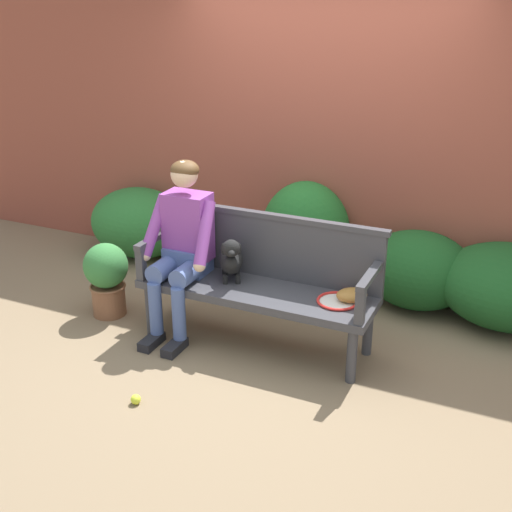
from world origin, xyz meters
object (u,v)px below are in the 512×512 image
at_px(person_seated, 183,242).
at_px(tennis_ball, 136,399).
at_px(baseball_glove, 352,295).
at_px(tennis_racket, 339,299).
at_px(garden_bench, 256,295).
at_px(potted_plant, 107,276).
at_px(dog_on_bench, 231,259).

bearing_deg(person_seated, tennis_ball, -78.24).
relative_size(baseball_glove, tennis_ball, 3.33).
relative_size(person_seated, baseball_glove, 6.05).
bearing_deg(tennis_racket, garden_bench, -175.45).
bearing_deg(potted_plant, dog_on_bench, 5.20).
distance_m(person_seated, baseball_glove, 1.31).
relative_size(person_seated, dog_on_bench, 3.70).
bearing_deg(tennis_racket, dog_on_bench, -178.85).
xyz_separation_m(tennis_ball, potted_plant, (-0.90, 0.96, 0.31)).
bearing_deg(tennis_racket, person_seated, -176.94).
distance_m(garden_bench, tennis_ball, 1.15).
relative_size(person_seated, tennis_ball, 20.17).
height_order(person_seated, baseball_glove, person_seated).
bearing_deg(potted_plant, baseball_glove, 4.26).
xyz_separation_m(tennis_racket, tennis_ball, (-0.99, -1.07, -0.44)).
bearing_deg(baseball_glove, tennis_racket, 163.24).
height_order(tennis_racket, baseball_glove, baseball_glove).
xyz_separation_m(garden_bench, potted_plant, (-1.29, -0.07, -0.06)).
xyz_separation_m(tennis_racket, baseball_glove, (0.08, 0.03, 0.04)).
height_order(tennis_racket, potted_plant, potted_plant).
relative_size(person_seated, tennis_racket, 2.37).
relative_size(garden_bench, potted_plant, 2.87).
relative_size(tennis_ball, potted_plant, 0.11).
relative_size(garden_bench, baseball_glove, 7.97).
bearing_deg(garden_bench, tennis_racket, 4.55).
xyz_separation_m(dog_on_bench, tennis_ball, (-0.17, -1.06, -0.61)).
height_order(dog_on_bench, tennis_racket, dog_on_bench).
xyz_separation_m(garden_bench, person_seated, (-0.59, -0.02, 0.33)).
height_order(person_seated, tennis_ball, person_seated).
relative_size(tennis_racket, potted_plant, 0.92).
bearing_deg(baseball_glove, person_seated, 145.59).
distance_m(tennis_racket, baseball_glove, 0.10).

